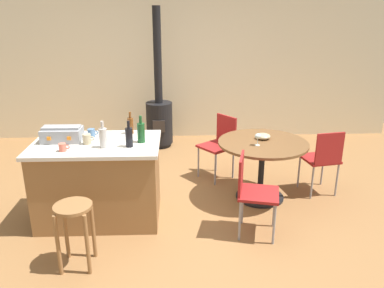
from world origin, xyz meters
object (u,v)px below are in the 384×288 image
Objects in this scene: folding_chair_near at (252,189)px; bottle_3 at (141,132)px; dining_table at (262,155)px; folding_chair_far at (323,157)px; cup_1 at (92,133)px; folding_chair_left at (220,142)px; wooden_stool at (74,221)px; wood_stove at (159,114)px; bottle_0 at (130,125)px; bottle_2 at (103,137)px; toolbox at (62,134)px; wine_glass at (258,137)px; bottle_1 at (129,137)px; cup_0 at (63,147)px; serving_bowl at (263,136)px; kitchen_island at (99,181)px; cup_2 at (87,139)px.

bottle_3 reaches higher than folding_chair_near.
dining_table is 1.26× the size of folding_chair_far.
cup_1 is at bearing 161.36° from folding_chair_near.
folding_chair_left is 2.97× the size of bottle_3.
cup_1 is at bearing 91.27° from wooden_stool.
folding_chair_left is (1.51, 1.95, 0.05)m from wooden_stool.
wood_stove is at bearing 88.04° from bottle_3.
cup_1 is (-0.42, -0.12, -0.05)m from bottle_0.
wooden_stool is 0.73× the size of folding_chair_far.
wood_stove is 2.63m from bottle_2.
toolbox is (-1.99, 0.45, 0.46)m from folding_chair_near.
wine_glass reaches higher than wooden_stool.
bottle_1 is at bearing 59.73° from wooden_stool.
cup_1 is (-1.53, -0.89, 0.43)m from folding_chair_left.
wood_stove is (-2.10, 1.92, 0.06)m from folding_chair_far.
cup_0 is (-0.61, -0.56, -0.06)m from bottle_0.
wine_glass is 0.26m from serving_bowl.
bottle_3 is 1.61× the size of serving_bowl.
kitchen_island is 0.71m from bottle_0.
wine_glass is 0.80× the size of serving_bowl.
bottle_1 reaches higher than cup_0.
bottle_1 is at bearing -160.25° from dining_table.
bottle_2 is 0.41m from cup_0.
folding_chair_near is 1.36m from folding_chair_far.
cup_2 reaches higher than cup_1.
toolbox is 0.74m from bottle_0.
folding_chair_far is 0.99× the size of folding_chair_left.
cup_2 reaches higher than kitchen_island.
bottle_0 is 1.40× the size of serving_bowl.
wood_stove is at bearing 72.33° from cup_0.
wine_glass is at bearing 12.36° from bottle_3.
folding_chair_far is 2.84m from wood_stove.
dining_table is 0.23m from serving_bowl.
toolbox is at bearing -171.48° from dining_table.
folding_chair_far is 7.36× the size of cup_1.
cup_0 is 0.76× the size of wine_glass.
cup_0 is at bearing -142.44° from folding_chair_left.
bottle_2 is at bearing -165.43° from wine_glass.
folding_chair_far is at bearing 6.06° from cup_1.
cup_2 is (-1.97, -0.44, 0.38)m from dining_table.
cup_1 is (-0.19, 0.34, -0.06)m from bottle_2.
bottle_3 is at bearing -167.56° from folding_chair_far.
wooden_stool is 0.58× the size of dining_table.
dining_table is 2.05m from cup_2.
folding_chair_left is 2.08× the size of toolbox.
wine_glass is (1.85, 1.16, 0.38)m from wooden_stool.
wooden_stool is 1.17m from cup_1.
bottle_3 is (-1.41, -0.41, 0.44)m from dining_table.
bottle_0 is 0.34m from bottle_3.
kitchen_island is at bearing -67.10° from cup_1.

